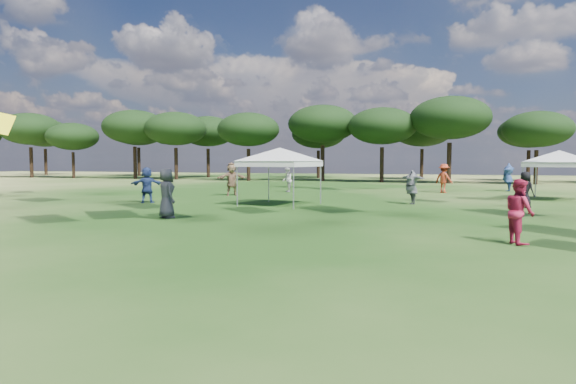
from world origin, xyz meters
name	(u,v)px	position (x,y,z in m)	size (l,w,h in m)	color
tree_line	(439,124)	(2.39, 47.41, 5.42)	(108.78, 17.63, 7.77)	black
tent_left	(280,151)	(-4.89, 20.82, 2.49)	(5.94, 5.94, 2.91)	gray
tent_right	(559,153)	(8.02, 27.56, 2.43)	(5.40, 5.40, 2.85)	gray
festival_crowd	(415,184)	(0.96, 24.34, 0.87)	(29.98, 23.29, 1.91)	#4D4E52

